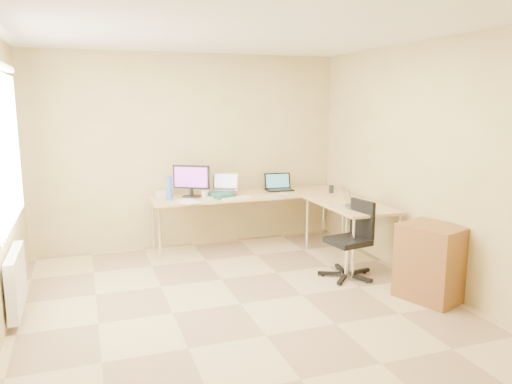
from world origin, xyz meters
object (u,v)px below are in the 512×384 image
object	(u,v)px
laptop_center	(225,182)
desk_fan	(186,184)
laptop_return	(355,199)
mug	(205,194)
water_bottle	(169,188)
desk_main	(250,220)
monitor	(191,181)
laptop_black	(279,182)
office_chair	(348,235)
desk_return	(350,232)
cabinet	(431,264)
keyboard	(236,198)

from	to	relation	value
laptop_center	desk_fan	world-z (taller)	desk_fan
desk_fan	laptop_return	bearing A→B (deg)	-26.70
mug	water_bottle	size ratio (longest dim) A/B	0.34
laptop_center	mug	bearing A→B (deg)	-132.04
water_bottle	laptop_return	bearing A→B (deg)	-30.33
desk_main	monitor	size ratio (longest dim) A/B	5.38
laptop_center	laptop_black	xyz separation A→B (m)	(0.81, 0.05, -0.05)
mug	office_chair	world-z (taller)	office_chair
laptop_return	desk_return	bearing A→B (deg)	-10.17
mug	laptop_return	bearing A→B (deg)	-36.77
desk_main	mug	xyz separation A→B (m)	(-0.64, -0.07, 0.41)
mug	laptop_return	xyz separation A→B (m)	(1.54, -1.15, 0.05)
desk_return	laptop_center	world-z (taller)	laptop_center
desk_return	laptop_return	size ratio (longest dim) A/B	4.41
cabinet	desk_fan	bearing A→B (deg)	107.57
desk_fan	laptop_return	distance (m)	2.24
water_bottle	desk_fan	xyz separation A→B (m)	(0.27, 0.25, 0.00)
desk_fan	office_chair	bearing A→B (deg)	-36.87
office_chair	cabinet	xyz separation A→B (m)	(0.48, -0.82, -0.14)
water_bottle	laptop_return	world-z (taller)	water_bottle
desk_return	office_chair	world-z (taller)	office_chair
water_bottle	desk_fan	world-z (taller)	desk_fan
laptop_black	laptop_return	world-z (taller)	laptop_black
water_bottle	laptop_return	size ratio (longest dim) A/B	1.02
keyboard	cabinet	distance (m)	2.55
keyboard	cabinet	xyz separation A→B (m)	(1.40, -2.10, -0.38)
monitor	office_chair	distance (m)	2.19
monitor	keyboard	distance (m)	0.64
monitor	water_bottle	xyz separation A→B (m)	(-0.32, -0.13, -0.06)
laptop_center	desk_fan	distance (m)	0.52
desk_return	cabinet	world-z (taller)	cabinet
desk_main	monitor	world-z (taller)	monitor
monitor	office_chair	xyz separation A→B (m)	(1.43, -1.60, -0.44)
monitor	mug	bearing A→B (deg)	-15.09
laptop_black	cabinet	world-z (taller)	laptop_black
monitor	mug	world-z (taller)	monitor
laptop_center	keyboard	xyz separation A→B (m)	(0.05, -0.33, -0.16)
desk_main	office_chair	bearing A→B (deg)	-67.16
keyboard	office_chair	world-z (taller)	office_chair
laptop_center	mug	distance (m)	0.36
keyboard	laptop_return	bearing A→B (deg)	-46.65
monitor	laptop_black	xyz separation A→B (m)	(1.26, 0.05, -0.09)
desk_return	mug	xyz separation A→B (m)	(-1.62, 0.93, 0.41)
laptop_center	laptop_black	world-z (taller)	laptop_center
desk_return	office_chair	bearing A→B (deg)	-122.11
laptop_return	office_chair	world-z (taller)	office_chair
desk_return	mug	distance (m)	1.91
water_bottle	laptop_return	distance (m)	2.31
cabinet	laptop_center	bearing A→B (deg)	101.05
desk_main	laptop_black	distance (m)	0.69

